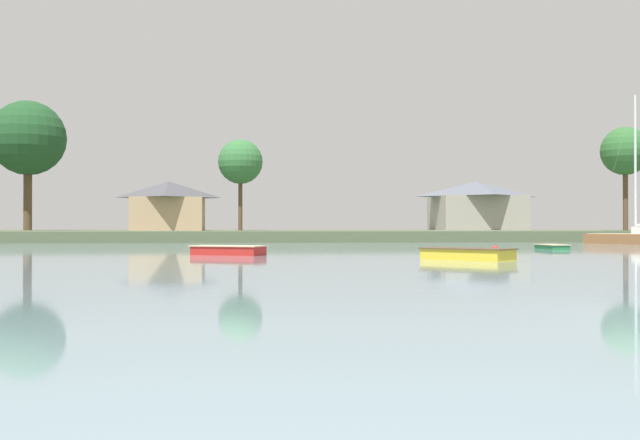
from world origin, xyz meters
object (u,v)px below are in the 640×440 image
dinghy_red (228,252)px  dinghy_green (552,248)px  mooring_buoy_red (495,248)px  dinghy_yellow (467,256)px

dinghy_red → dinghy_green: (20.10, 7.58, -0.05)m
mooring_buoy_red → dinghy_yellow: bearing=-113.2°
dinghy_red → dinghy_green: bearing=20.7°
dinghy_red → dinghy_green: 21.48m
dinghy_red → dinghy_green: size_ratio=1.43×
dinghy_red → dinghy_yellow: (10.32, -6.59, 0.01)m
dinghy_yellow → mooring_buoy_red: bearing=66.8°
dinghy_red → dinghy_green: dinghy_red is taller
dinghy_yellow → mooring_buoy_red: 15.65m
dinghy_red → dinghy_yellow: dinghy_yellow is taller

